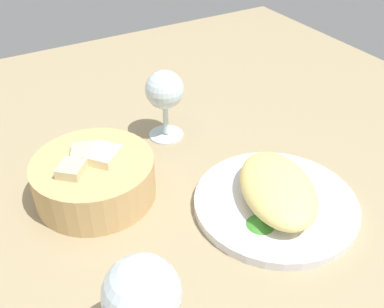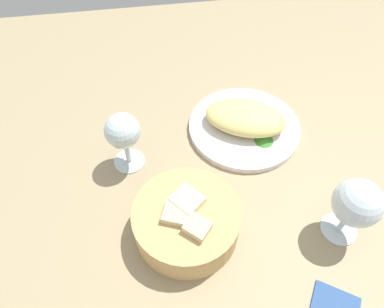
% 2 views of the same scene
% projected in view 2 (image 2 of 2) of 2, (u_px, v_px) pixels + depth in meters
% --- Properties ---
extents(ground_plane, '(1.40, 1.40, 0.02)m').
position_uv_depth(ground_plane, '(233.00, 189.00, 0.68)').
color(ground_plane, tan).
extents(plate, '(0.24, 0.24, 0.01)m').
position_uv_depth(plate, '(244.00, 127.00, 0.76)').
color(plate, silver).
rests_on(plate, ground_plane).
extents(omelette, '(0.20, 0.16, 0.04)m').
position_uv_depth(omelette, '(246.00, 118.00, 0.74)').
color(omelette, '#E8D37A').
rests_on(omelette, plate).
extents(lettuce_garnish, '(0.04, 0.04, 0.01)m').
position_uv_depth(lettuce_garnish, '(264.00, 139.00, 0.72)').
color(lettuce_garnish, '#3D8A2D').
rests_on(lettuce_garnish, plate).
extents(bread_basket, '(0.18, 0.18, 0.08)m').
position_uv_depth(bread_basket, '(186.00, 221.00, 0.59)').
color(bread_basket, tan).
rests_on(bread_basket, ground_plane).
extents(wine_glass_near, '(0.07, 0.07, 0.13)m').
position_uv_depth(wine_glass_near, '(123.00, 133.00, 0.64)').
color(wine_glass_near, silver).
rests_on(wine_glass_near, ground_plane).
extents(wine_glass_far, '(0.08, 0.08, 0.13)m').
position_uv_depth(wine_glass_far, '(357.00, 204.00, 0.55)').
color(wine_glass_far, silver).
rests_on(wine_glass_far, ground_plane).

